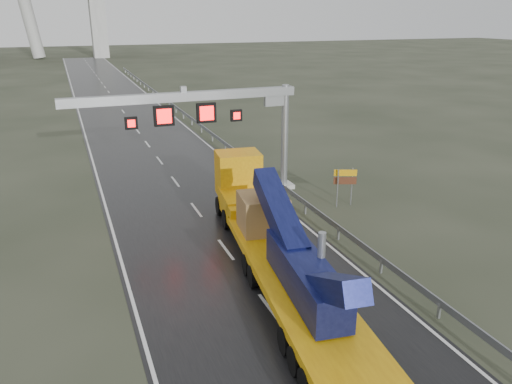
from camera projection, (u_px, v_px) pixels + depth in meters
name	position (u px, v px, depth m)	size (l,w,h in m)	color
ground	(315.00, 370.00, 17.20)	(400.00, 400.00, 0.00)	#2A3022
road	(138.00, 131.00, 52.31)	(11.00, 200.00, 0.02)	black
guardrail	(222.00, 141.00, 45.38)	(0.20, 140.00, 1.40)	gray
sign_gantry	(217.00, 113.00, 31.83)	(14.90, 1.20, 7.42)	#A7A7A2
heavy_haul_truck	(270.00, 230.00, 24.06)	(5.14, 19.77, 4.60)	#E4A90C
exit_sign_pair	(345.00, 180.00, 31.39)	(1.37, 0.58, 2.47)	gray
striped_barrier	(272.00, 182.00, 34.82)	(0.62, 0.34, 1.06)	red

